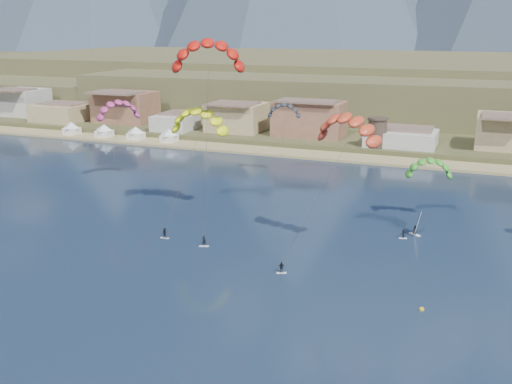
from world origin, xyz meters
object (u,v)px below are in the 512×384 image
at_px(watchtower, 377,132).
at_px(kitesurfer_green, 430,165).
at_px(kitesurfer_red, 208,50).
at_px(kitesurfer_yellow, 199,117).
at_px(buoy, 422,309).
at_px(kitesurfer_orange, 348,124).
at_px(windsurfer, 416,228).

height_order(watchtower, kitesurfer_green, kitesurfer_green).
relative_size(watchtower, kitesurfer_red, 0.25).
bearing_deg(watchtower, kitesurfer_yellow, -108.27).
height_order(kitesurfer_red, buoy, kitesurfer_red).
height_order(kitesurfer_red, kitesurfer_green, kitesurfer_red).
bearing_deg(kitesurfer_red, watchtower, 76.89).
relative_size(kitesurfer_red, buoy, 51.72).
relative_size(kitesurfer_yellow, buoy, 35.59).
bearing_deg(kitesurfer_red, kitesurfer_orange, -9.77).
distance_m(watchtower, kitesurfer_yellow, 72.16).
bearing_deg(buoy, kitesurfer_green, 95.12).
bearing_deg(kitesurfer_yellow, buoy, -30.25).
bearing_deg(kitesurfer_green, watchtower, 108.93).
distance_m(windsurfer, buoy, 29.19).
bearing_deg(kitesurfer_green, kitesurfer_orange, -116.52).
bearing_deg(kitesurfer_green, kitesurfer_yellow, -164.79).
xyz_separation_m(kitesurfer_red, windsurfer, (35.64, 8.68, -30.28)).
xyz_separation_m(windsurfer, buoy, (4.09, -28.88, -1.15)).
distance_m(watchtower, windsurfer, 67.56).
distance_m(watchtower, buoy, 96.54).
distance_m(watchtower, kitesurfer_orange, 79.69).
xyz_separation_m(kitesurfer_yellow, kitesurfer_green, (41.54, 11.30, -8.23)).
height_order(kitesurfer_red, kitesurfer_orange, kitesurfer_red).
distance_m(kitesurfer_orange, buoy, 29.89).
height_order(watchtower, buoy, watchtower).
bearing_deg(kitesurfer_green, buoy, -84.88).
xyz_separation_m(watchtower, windsurfer, (18.53, -64.77, -5.10)).
bearing_deg(windsurfer, kitesurfer_orange, -127.63).
relative_size(kitesurfer_yellow, kitesurfer_green, 1.57).
relative_size(kitesurfer_orange, windsurfer, 6.30).
xyz_separation_m(kitesurfer_red, kitesurfer_green, (36.37, 17.29, -20.73)).
xyz_separation_m(watchtower, kitesurfer_red, (-17.11, -73.45, 25.17)).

